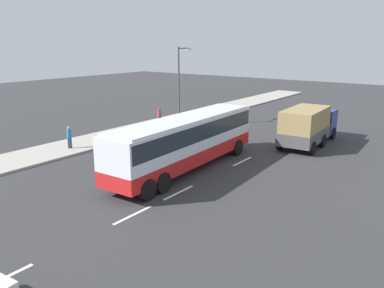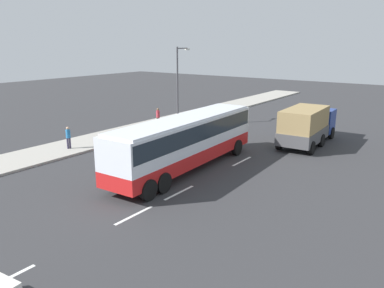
{
  "view_description": "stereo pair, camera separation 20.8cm",
  "coord_description": "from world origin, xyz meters",
  "px_view_note": "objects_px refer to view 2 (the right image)",
  "views": [
    {
      "loc": [
        -18.47,
        -14.68,
        7.59
      ],
      "look_at": [
        -0.53,
        -1.42,
        1.69
      ],
      "focal_mm": 35.83,
      "sensor_mm": 36.0,
      "label": 1
    },
    {
      "loc": [
        -18.59,
        -14.51,
        7.59
      ],
      "look_at": [
        -0.53,
        -1.42,
        1.69
      ],
      "focal_mm": 35.83,
      "sensor_mm": 36.0,
      "label": 2
    }
  ],
  "objects_px": {
    "pedestrian_at_crossing": "(68,136)",
    "street_lamp": "(179,80)",
    "coach_bus": "(186,138)",
    "cargo_truck": "(307,124)",
    "pedestrian_near_curb": "(158,116)"
  },
  "relations": [
    {
      "from": "pedestrian_at_crossing",
      "to": "street_lamp",
      "type": "relative_size",
      "value": 0.23
    },
    {
      "from": "coach_bus",
      "to": "pedestrian_at_crossing",
      "type": "xyz_separation_m",
      "value": [
        -1.49,
        9.5,
        -0.96
      ]
    },
    {
      "from": "coach_bus",
      "to": "cargo_truck",
      "type": "xyz_separation_m",
      "value": [
        10.31,
        -3.86,
        -0.47
      ]
    },
    {
      "from": "cargo_truck",
      "to": "street_lamp",
      "type": "xyz_separation_m",
      "value": [
        -0.13,
        12.28,
        2.67
      ]
    },
    {
      "from": "coach_bus",
      "to": "pedestrian_near_curb",
      "type": "relative_size",
      "value": 7.34
    },
    {
      "from": "cargo_truck",
      "to": "pedestrian_near_curb",
      "type": "distance_m",
      "value": 13.29
    },
    {
      "from": "coach_bus",
      "to": "pedestrian_near_curb",
      "type": "height_order",
      "value": "coach_bus"
    },
    {
      "from": "coach_bus",
      "to": "pedestrian_near_curb",
      "type": "xyz_separation_m",
      "value": [
        8.09,
        9.23,
        -0.91
      ]
    },
    {
      "from": "street_lamp",
      "to": "coach_bus",
      "type": "bearing_deg",
      "value": -140.39
    },
    {
      "from": "street_lamp",
      "to": "pedestrian_near_curb",
      "type": "bearing_deg",
      "value": 158.93
    },
    {
      "from": "pedestrian_near_curb",
      "to": "pedestrian_at_crossing",
      "type": "distance_m",
      "value": 9.58
    },
    {
      "from": "coach_bus",
      "to": "cargo_truck",
      "type": "height_order",
      "value": "coach_bus"
    },
    {
      "from": "coach_bus",
      "to": "pedestrian_near_curb",
      "type": "distance_m",
      "value": 12.31
    },
    {
      "from": "coach_bus",
      "to": "cargo_truck",
      "type": "relative_size",
      "value": 1.69
    },
    {
      "from": "pedestrian_near_curb",
      "to": "street_lamp",
      "type": "distance_m",
      "value": 3.84
    }
  ]
}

